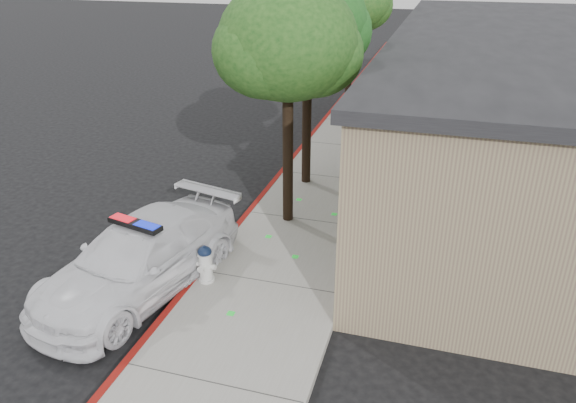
# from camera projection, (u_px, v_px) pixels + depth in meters

# --- Properties ---
(ground) EXTENTS (120.00, 120.00, 0.00)m
(ground) POSITION_uv_depth(u_px,v_px,m) (198.00, 276.00, 11.73)
(ground) COLOR black
(ground) RESTS_ON ground
(sidewalk) EXTENTS (3.20, 60.00, 0.15)m
(sidewalk) POSITION_uv_depth(u_px,v_px,m) (305.00, 222.00, 13.89)
(sidewalk) COLOR gray
(sidewalk) RESTS_ON ground
(red_curb) EXTENTS (0.14, 60.00, 0.16)m
(red_curb) POSITION_uv_depth(u_px,v_px,m) (249.00, 214.00, 14.28)
(red_curb) COLOR maroon
(red_curb) RESTS_ON ground
(clapboard_building) EXTENTS (7.30, 20.89, 4.24)m
(clapboard_building) POSITION_uv_depth(u_px,v_px,m) (511.00, 101.00, 16.93)
(clapboard_building) COLOR #9B8C65
(clapboard_building) RESTS_ON ground
(police_car) EXTENTS (3.11, 5.35, 1.58)m
(police_car) POSITION_uv_depth(u_px,v_px,m) (140.00, 258.00, 10.99)
(police_car) COLOR white
(police_car) RESTS_ON ground
(fire_hydrant) EXTENTS (0.47, 0.41, 0.82)m
(fire_hydrant) POSITION_uv_depth(u_px,v_px,m) (205.00, 264.00, 11.12)
(fire_hydrant) COLOR silver
(fire_hydrant) RESTS_ON sidewalk
(street_tree_near) EXTENTS (3.29, 3.16, 5.79)m
(street_tree_near) POSITION_uv_depth(u_px,v_px,m) (288.00, 47.00, 12.04)
(street_tree_near) COLOR black
(street_tree_near) RESTS_ON sidewalk
(street_tree_mid) EXTENTS (3.28, 3.11, 5.94)m
(street_tree_mid) POSITION_uv_depth(u_px,v_px,m) (309.00, 25.00, 14.27)
(street_tree_mid) COLOR black
(street_tree_mid) RESTS_ON sidewalk
(street_tree_far) EXTENTS (3.14, 3.25, 5.89)m
(street_tree_far) POSITION_uv_depth(u_px,v_px,m) (353.00, 1.00, 21.35)
(street_tree_far) COLOR black
(street_tree_far) RESTS_ON sidewalk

